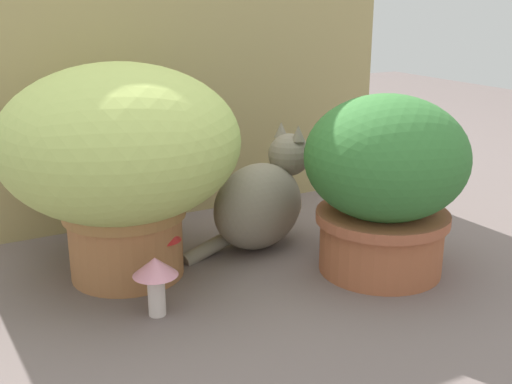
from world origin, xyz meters
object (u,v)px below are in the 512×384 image
at_px(grass_planter, 121,154).
at_px(leafy_planter, 385,179).
at_px(cat, 263,200).
at_px(mushroom_ornament_red, 163,238).
at_px(mushroom_ornament_pink, 155,274).

xyz_separation_m(grass_planter, leafy_planter, (0.53, -0.26, -0.07)).
xyz_separation_m(cat, mushroom_ornament_red, (-0.30, -0.08, -0.02)).
relative_size(leafy_planter, cat, 1.06).
relative_size(leafy_planter, mushroom_ornament_red, 2.90).
relative_size(grass_planter, cat, 1.35).
relative_size(cat, mushroom_ornament_pink, 3.13).
xyz_separation_m(grass_planter, mushroom_ornament_red, (0.06, -0.08, -0.18)).
height_order(grass_planter, mushroom_ornament_pink, grass_planter).
distance_m(grass_planter, leafy_planter, 0.59).
distance_m(mushroom_ornament_red, mushroom_ornament_pink, 0.16).
bearing_deg(leafy_planter, mushroom_ornament_pink, 175.65).
xyz_separation_m(leafy_planter, cat, (-0.17, 0.27, -0.10)).
xyz_separation_m(cat, mushroom_ornament_pink, (-0.37, -0.22, -0.03)).
distance_m(cat, mushroom_ornament_red, 0.31).
bearing_deg(grass_planter, mushroom_ornament_red, -50.91).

